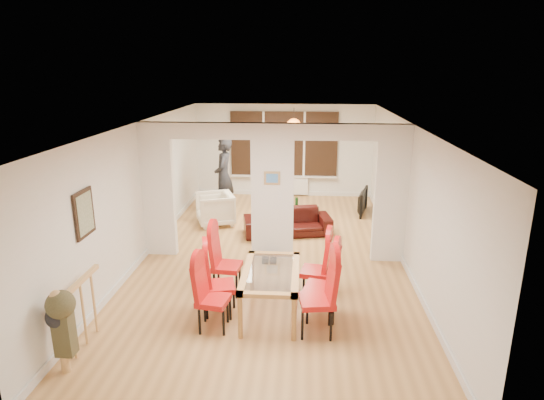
# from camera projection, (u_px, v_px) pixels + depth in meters

# --- Properties ---
(floor) EXTENTS (5.00, 9.00, 0.01)m
(floor) POSITION_uv_depth(u_px,v_px,m) (272.00, 256.00, 8.92)
(floor) COLOR tan
(floor) RESTS_ON ground
(room_walls) EXTENTS (5.00, 9.00, 2.60)m
(room_walls) POSITION_uv_depth(u_px,v_px,m) (272.00, 192.00, 8.56)
(room_walls) COLOR silver
(room_walls) RESTS_ON floor
(divider_wall) EXTENTS (5.00, 0.18, 2.60)m
(divider_wall) POSITION_uv_depth(u_px,v_px,m) (272.00, 192.00, 8.56)
(divider_wall) COLOR white
(divider_wall) RESTS_ON floor
(bay_window_blinds) EXTENTS (3.00, 0.08, 1.80)m
(bay_window_blinds) POSITION_uv_depth(u_px,v_px,m) (284.00, 144.00, 12.75)
(bay_window_blinds) COLOR black
(bay_window_blinds) RESTS_ON room_walls
(radiator) EXTENTS (1.40, 0.08, 0.50)m
(radiator) POSITION_uv_depth(u_px,v_px,m) (284.00, 186.00, 13.05)
(radiator) COLOR white
(radiator) RESTS_ON floor
(pendant_light) EXTENTS (0.36, 0.36, 0.36)m
(pendant_light) POSITION_uv_depth(u_px,v_px,m) (294.00, 126.00, 11.46)
(pendant_light) COLOR orange
(pendant_light) RESTS_ON room_walls
(stair_newel) EXTENTS (0.40, 1.20, 1.10)m
(stair_newel) POSITION_uv_depth(u_px,v_px,m) (81.00, 310.00, 5.86)
(stair_newel) COLOR tan
(stair_newel) RESTS_ON floor
(wall_poster) EXTENTS (0.04, 0.52, 0.67)m
(wall_poster) POSITION_uv_depth(u_px,v_px,m) (84.00, 213.00, 6.35)
(wall_poster) COLOR gray
(wall_poster) RESTS_ON room_walls
(pillar_photo) EXTENTS (0.30, 0.03, 0.25)m
(pillar_photo) POSITION_uv_depth(u_px,v_px,m) (272.00, 178.00, 8.38)
(pillar_photo) COLOR #4C8CD8
(pillar_photo) RESTS_ON divider_wall
(dining_table) EXTENTS (0.83, 1.47, 0.69)m
(dining_table) POSITION_uv_depth(u_px,v_px,m) (271.00, 292.00, 6.76)
(dining_table) COLOR #B78043
(dining_table) RESTS_ON floor
(dining_chair_la) EXTENTS (0.48, 0.48, 1.04)m
(dining_chair_la) POSITION_uv_depth(u_px,v_px,m) (213.00, 295.00, 6.31)
(dining_chair_la) COLOR red
(dining_chair_la) RESTS_ON floor
(dining_chair_lb) EXTENTS (0.51, 0.51, 1.06)m
(dining_chair_lb) POSITION_uv_depth(u_px,v_px,m) (220.00, 281.00, 6.70)
(dining_chair_lb) COLOR red
(dining_chair_lb) RESTS_ON floor
(dining_chair_lc) EXTENTS (0.48, 0.48, 1.10)m
(dining_chair_lc) POSITION_uv_depth(u_px,v_px,m) (227.00, 262.00, 7.33)
(dining_chair_lc) COLOR red
(dining_chair_lc) RESTS_ON floor
(dining_chair_ra) EXTENTS (0.53, 0.53, 1.16)m
(dining_chair_ra) POSITION_uv_depth(u_px,v_px,m) (317.00, 295.00, 6.19)
(dining_chair_ra) COLOR red
(dining_chair_ra) RESTS_ON floor
(dining_chair_rb) EXTENTS (0.54, 0.54, 1.12)m
(dining_chair_rb) POSITION_uv_depth(u_px,v_px,m) (321.00, 283.00, 6.58)
(dining_chair_rb) COLOR red
(dining_chair_rb) RESTS_ON floor
(dining_chair_rc) EXTENTS (0.50, 0.50, 1.07)m
(dining_chair_rc) POSITION_uv_depth(u_px,v_px,m) (315.00, 267.00, 7.18)
(dining_chair_rc) COLOR red
(dining_chair_rc) RESTS_ON floor
(sofa) EXTENTS (2.02, 1.11, 0.56)m
(sofa) POSITION_uv_depth(u_px,v_px,m) (288.00, 222.00, 10.06)
(sofa) COLOR black
(sofa) RESTS_ON floor
(armchair) EXTENTS (1.05, 1.06, 0.75)m
(armchair) POSITION_uv_depth(u_px,v_px,m) (215.00, 209.00, 10.64)
(armchair) COLOR #F0E4CB
(armchair) RESTS_ON floor
(person) EXTENTS (0.71, 0.48, 1.92)m
(person) POSITION_uv_depth(u_px,v_px,m) (224.00, 176.00, 11.31)
(person) COLOR black
(person) RESTS_ON floor
(television) EXTENTS (1.06, 0.39, 0.61)m
(television) POSITION_uv_depth(u_px,v_px,m) (359.00, 201.00, 11.51)
(television) COLOR black
(television) RESTS_ON floor
(coffee_table) EXTENTS (1.09, 0.75, 0.23)m
(coffee_table) POSITION_uv_depth(u_px,v_px,m) (299.00, 213.00, 11.17)
(coffee_table) COLOR #351F12
(coffee_table) RESTS_ON floor
(bottle) EXTENTS (0.07, 0.07, 0.30)m
(bottle) POSITION_uv_depth(u_px,v_px,m) (297.00, 203.00, 11.14)
(bottle) COLOR #143F19
(bottle) RESTS_ON coffee_table
(bowl) EXTENTS (0.20, 0.20, 0.05)m
(bowl) POSITION_uv_depth(u_px,v_px,m) (301.00, 209.00, 11.03)
(bowl) COLOR #351F12
(bowl) RESTS_ON coffee_table
(shoes) EXTENTS (0.26, 0.28, 0.11)m
(shoes) POSITION_uv_depth(u_px,v_px,m) (269.00, 259.00, 8.65)
(shoes) COLOR black
(shoes) RESTS_ON floor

